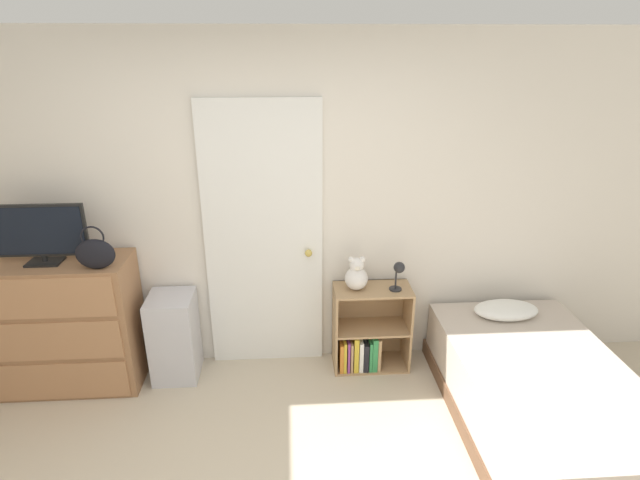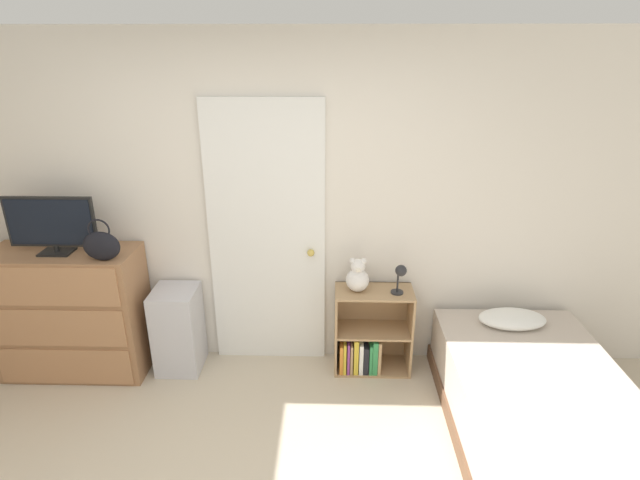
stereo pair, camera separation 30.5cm
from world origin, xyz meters
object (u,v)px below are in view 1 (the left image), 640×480
Objects in this scene: bookshelf at (366,337)px; handbag at (95,253)px; desk_lamp at (399,271)px; bed at (540,394)px; teddy_bear at (356,275)px; tv at (39,233)px; storage_bin at (174,337)px; dresser at (61,325)px.

handbag is at bearing -173.38° from bookshelf.
handbag reaches higher than bookshelf.
desk_lamp reaches higher than bed.
desk_lamp is (0.31, -0.04, 0.05)m from teddy_bear.
desk_lamp is (2.50, 0.06, -0.39)m from tv.
handbag is at bearing -173.08° from teddy_bear.
bookshelf is 0.55m from teddy_bear.
bed is at bearing -35.00° from bookshelf.
handbag reaches higher than storage_bin.
tv is 0.35× the size of bed.
dresser reaches higher than teddy_bear.
handbag is 0.17× the size of bed.
bookshelf is 2.57× the size of teddy_bear.
storage_bin is at bearing 164.28° from bed.
tv is at bearing -177.49° from bookshelf.
handbag is at bearing -19.72° from dresser.
bed is at bearing -39.85° from desk_lamp.
handbag is at bearing 169.87° from bed.
teddy_bear is (-0.09, -0.00, 0.55)m from bookshelf.
storage_bin is 1.78m from desk_lamp.
dresser is at bearing 168.69° from bed.
storage_bin is 1.49m from bookshelf.
teddy_bear is (1.79, 0.22, -0.33)m from handbag.
tv is 2.53m from desk_lamp.
desk_lamp is 0.13× the size of bed.
tv is 0.94× the size of storage_bin.
bookshelf is 2.94× the size of desk_lamp.
storage_bin is 0.99× the size of bookshelf.
teddy_bear is at bearing 1.10° from storage_bin.
storage_bin is 2.65m from bed.
desk_lamp is at bearing 1.35° from tv.
tv is (-0.00, -0.02, 0.73)m from dresser.
storage_bin is 2.55× the size of teddy_bear.
storage_bin is (0.79, 0.07, -0.90)m from tv.
bed is at bearing -15.72° from storage_bin.
bookshelf reaches higher than bed.
tv is at bearing -174.80° from storage_bin.
storage_bin is at bearing -178.90° from teddy_bear.
storage_bin is (0.79, 0.05, -0.17)m from dresser.
tv is 2.23m from teddy_bear.
desk_lamp reaches higher than bookshelf.
dresser is 1.58× the size of bookshelf.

